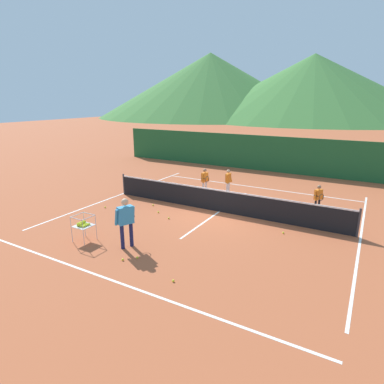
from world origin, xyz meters
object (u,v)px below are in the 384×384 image
object	(u,v)px
tennis_net	(220,201)
tennis_ball_4	(173,281)
tennis_ball_3	(283,233)
tennis_ball_5	(105,207)
student_2	(318,196)
tennis_ball_0	(158,212)
tennis_ball_2	(153,205)
ball_cart	(83,224)
student_1	(228,180)
instructor	(126,218)
tennis_ball_7	(137,257)
tennis_ball_1	(123,260)
student_0	(205,179)
tennis_ball_6	(169,218)

from	to	relation	value
tennis_net	tennis_ball_4	distance (m)	5.73
tennis_ball_3	tennis_ball_5	size ratio (longest dim) A/B	1.00
student_2	tennis_ball_0	size ratio (longest dim) A/B	17.83
tennis_ball_3	tennis_net	bearing A→B (deg)	161.78
student_2	tennis_ball_2	distance (m)	7.13
ball_cart	student_1	bearing A→B (deg)	74.63
instructor	student_1	bearing A→B (deg)	86.31
student_2	tennis_ball_3	size ratio (longest dim) A/B	17.83
tennis_ball_0	tennis_ball_7	distance (m)	4.04
instructor	tennis_ball_2	world-z (taller)	instructor
instructor	tennis_ball_0	size ratio (longest dim) A/B	24.39
student_1	ball_cart	bearing A→B (deg)	-105.37
student_1	tennis_ball_1	bearing A→B (deg)	-89.82
student_0	ball_cart	xyz separation A→B (m)	(-0.96, -7.02, -0.19)
ball_cart	tennis_ball_1	distance (m)	2.19
student_0	tennis_ball_4	xyz separation A→B (m)	(3.05, -7.68, -0.74)
tennis_ball_1	instructor	bearing A→B (deg)	121.79
tennis_ball_2	tennis_ball_6	xyz separation A→B (m)	(1.53, -1.03, 0.00)
student_2	tennis_ball_0	world-z (taller)	student_2
student_1	tennis_ball_6	distance (m)	4.45
tennis_ball_5	tennis_ball_6	world-z (taller)	same
student_2	tennis_ball_2	xyz separation A→B (m)	(-6.58, -2.65, -0.70)
tennis_ball_4	tennis_ball_7	bearing A→B (deg)	161.76
tennis_ball_6	tennis_net	bearing A→B (deg)	51.78
student_2	tennis_ball_1	distance (m)	8.46
tennis_ball_5	tennis_ball_4	bearing A→B (deg)	-31.01
tennis_ball_3	tennis_ball_4	size ratio (longest dim) A/B	1.00
tennis_ball_0	ball_cart	bearing A→B (deg)	-99.27
ball_cart	tennis_ball_6	bearing A→B (deg)	66.56
student_1	tennis_ball_4	distance (m)	8.38
tennis_ball_0	tennis_ball_1	bearing A→B (deg)	-69.10
tennis_ball_2	tennis_ball_6	distance (m)	1.85
student_2	tennis_ball_5	xyz separation A→B (m)	(-8.24, -3.95, -0.70)
instructor	tennis_ball_7	size ratio (longest dim) A/B	24.39
tennis_ball_4	tennis_ball_6	distance (m)	4.62
student_0	tennis_ball_7	xyz separation A→B (m)	(1.41, -7.14, -0.74)
tennis_net	tennis_ball_4	xyz separation A→B (m)	(1.25, -5.57, -0.47)
ball_cart	tennis_ball_3	size ratio (longest dim) A/B	13.22
tennis_ball_6	tennis_ball_7	world-z (taller)	same
tennis_net	tennis_ball_0	size ratio (longest dim) A/B	156.43
tennis_net	tennis_ball_1	size ratio (longest dim) A/B	156.43
student_0	student_2	xyz separation A→B (m)	(5.44, -0.22, -0.05)
ball_cart	tennis_ball_0	world-z (taller)	ball_cart
tennis_ball_0	tennis_ball_5	size ratio (longest dim) A/B	1.00
student_0	tennis_ball_2	bearing A→B (deg)	-111.61
student_2	tennis_ball_1	size ratio (longest dim) A/B	17.83
tennis_ball_5	tennis_net	bearing A→B (deg)	24.06
tennis_ball_3	tennis_ball_2	bearing A→B (deg)	177.86
student_1	tennis_ball_1	distance (m)	7.92
tennis_ball_0	tennis_ball_7	bearing A→B (deg)	-63.59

